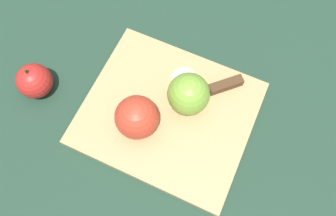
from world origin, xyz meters
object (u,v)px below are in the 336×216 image
object	(u,v)px
knife	(222,86)
apple_half_left	(137,117)
apple_whole	(34,81)
apple_half_right	(188,94)

from	to	relation	value
knife	apple_half_left	bearing A→B (deg)	5.40
apple_half_left	knife	world-z (taller)	apple_half_left
knife	apple_whole	xyz separation A→B (m)	(-0.31, -0.21, 0.01)
apple_half_right	knife	distance (m)	0.08
knife	apple_half_right	bearing A→B (deg)	4.13
apple_half_right	apple_whole	xyz separation A→B (m)	(-0.27, -0.14, -0.03)
apple_half_left	knife	bearing A→B (deg)	41.32
apple_half_right	apple_whole	world-z (taller)	apple_half_right
apple_half_left	apple_whole	distance (m)	0.23
apple_half_left	apple_half_right	world-z (taller)	same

